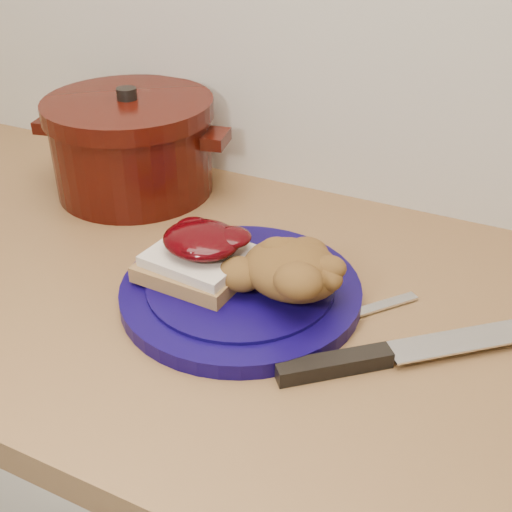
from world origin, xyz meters
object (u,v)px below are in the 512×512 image
at_px(chef_knife, 374,357).
at_px(pepper_grinder, 112,132).
at_px(dutch_oven, 132,145).
at_px(plate, 241,291).
at_px(butter_knife, 351,315).

relative_size(chef_knife, pepper_grinder, 1.96).
height_order(chef_knife, dutch_oven, dutch_oven).
bearing_deg(plate, pepper_grinder, 146.74).
bearing_deg(butter_knife, pepper_grinder, 105.33).
relative_size(plate, dutch_oven, 0.94).
xyz_separation_m(dutch_oven, pepper_grinder, (-0.07, 0.04, -0.01)).
bearing_deg(chef_knife, pepper_grinder, 111.80).
bearing_deg(chef_knife, butter_knife, 85.37).
height_order(butter_knife, dutch_oven, dutch_oven).
height_order(dutch_oven, pepper_grinder, dutch_oven).
xyz_separation_m(plate, chef_knife, (0.18, -0.04, -0.00)).
bearing_deg(plate, chef_knife, -13.84).
distance_m(plate, dutch_oven, 0.34).
bearing_deg(chef_knife, dutch_oven, 112.36).
distance_m(plate, pepper_grinder, 0.42).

